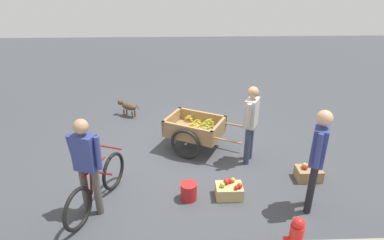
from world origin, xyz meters
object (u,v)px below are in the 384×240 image
Objects in this scene: cyclist_person at (86,159)px; plastic_bucket at (189,191)px; vendor_person at (251,119)px; bicycle at (97,187)px; apple_crate at (229,190)px; bystander_person at (318,152)px; mixed_fruit_crate at (309,173)px; fruit_cart at (195,130)px; fire_hydrant at (296,239)px; dog at (128,106)px.

cyclist_person is 1.72m from plastic_bucket.
bicycle is at bearing 25.03° from vendor_person.
vendor_person reaches higher than plastic_bucket.
cyclist_person reaches higher than vendor_person.
bystander_person is at bearing 165.27° from apple_crate.
vendor_person is 1.44m from apple_crate.
mixed_fruit_crate is 1.22m from bystander_person.
cyclist_person reaches higher than plastic_bucket.
vendor_person is at bearing -115.49° from apple_crate.
fire_hydrant is at bearing 112.11° from fruit_cart.
mixed_fruit_crate is at bearing -167.50° from plastic_bucket.
fruit_cart is 1.17× the size of vendor_person.
plastic_bucket is 2.11m from bystander_person.
fruit_cart is 1.13× the size of cyclist_person.
dog reaches higher than plastic_bucket.
vendor_person is 2.45m from fire_hydrant.
bystander_person is (-1.72, 1.92, 0.59)m from fruit_cart.
vendor_person is at bearing -136.77° from plastic_bucket.
plastic_bucket is at bearing -8.69° from bystander_person.
dog is 1.35× the size of apple_crate.
bicycle reaches higher than dog.
apple_crate is at bearing 122.98° from dog.
cyclist_person is at bearing 48.54° from fruit_cart.
bicycle is 5.36× the size of plastic_bucket.
mixed_fruit_crate is at bearing -115.48° from fire_hydrant.
vendor_person is 2.96m from bicycle.
cyclist_person is 5.42× the size of plastic_bucket.
dog is at bearing -89.68° from bicycle.
apple_crate is at bearing -176.17° from bicycle.
vendor_person is at bearing -33.13° from mixed_fruit_crate.
fruit_cart is at bearing -48.11° from bystander_person.
dog is (0.02, -3.43, -0.08)m from bicycle.
vendor_person is 3.52× the size of mixed_fruit_crate.
bystander_person is (0.28, 0.77, 0.90)m from mixed_fruit_crate.
bystander_person is (-3.39, 0.04, 0.07)m from cyclist_person.
plastic_bucket is at bearing 12.50° from mixed_fruit_crate.
bystander_person is at bearing 179.39° from cyclist_person.
bystander_person is (-0.70, 1.41, 0.10)m from vendor_person.
cyclist_person is 3.64m from dog.
plastic_bucket is 0.67× the size of apple_crate.
bicycle is 3.67m from mixed_fruit_crate.
bystander_person is (-0.55, -0.97, 0.69)m from fire_hydrant.
vendor_person reaches higher than bicycle.
cyclist_person reaches higher than fire_hydrant.
bicycle is 3.60× the size of mixed_fruit_crate.
cyclist_person is at bearing 89.48° from dog.
bystander_person is at bearing 70.14° from mixed_fruit_crate.
plastic_bucket is at bearing -175.64° from bicycle.
fruit_cart reaches higher than mixed_fruit_crate.
bicycle is 2.67× the size of dog.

